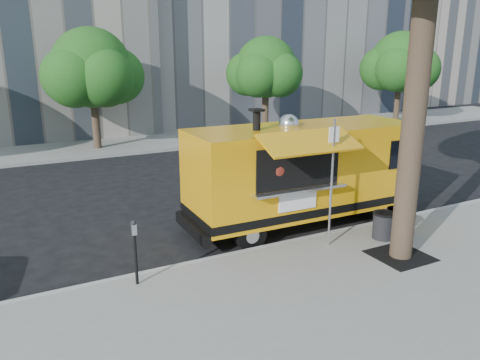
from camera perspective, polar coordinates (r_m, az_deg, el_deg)
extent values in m
plane|color=black|center=(11.88, 0.02, -7.30)|extent=(120.00, 120.00, 0.00)
cube|color=gray|center=(8.87, 12.51, -15.62)|extent=(60.00, 6.00, 0.15)
cube|color=#999993|center=(11.10, 2.26, -8.59)|extent=(60.00, 0.14, 0.16)
cube|color=gray|center=(24.18, -14.96, 4.20)|extent=(60.00, 5.00, 0.15)
cube|color=#A79A8B|center=(48.75, 19.67, 18.68)|extent=(16.00, 12.00, 16.00)
cylinder|color=#33261C|center=(10.38, 20.51, 7.87)|extent=(0.48, 0.48, 6.50)
cube|color=black|center=(11.23, 18.94, -8.73)|extent=(1.20, 1.20, 0.02)
cylinder|color=#33261C|center=(22.99, -17.18, 6.95)|extent=(0.36, 0.36, 2.60)
sphere|color=#1B4713|center=(22.78, -17.67, 12.92)|extent=(3.60, 3.60, 3.60)
cylinder|color=#33261C|center=(25.87, 3.09, 8.50)|extent=(0.36, 0.36, 2.60)
sphere|color=#1B4713|center=(25.69, 3.17, 13.58)|extent=(3.24, 3.24, 3.24)
cylinder|color=#33261C|center=(32.23, 18.62, 9.12)|extent=(0.36, 0.36, 2.60)
sphere|color=#1B4713|center=(32.09, 19.00, 13.47)|extent=(3.78, 3.78, 3.78)
cylinder|color=silver|center=(10.90, 11.08, -0.51)|extent=(0.06, 0.06, 3.00)
cube|color=white|center=(10.65, 11.40, 5.45)|extent=(0.28, 0.02, 0.35)
cylinder|color=black|center=(9.46, -12.59, -9.43)|extent=(0.06, 0.06, 1.05)
cube|color=silver|center=(9.22, -12.81, -5.91)|extent=(0.10, 0.08, 0.22)
sphere|color=black|center=(9.18, -12.86, -5.15)|extent=(0.11, 0.11, 0.11)
cube|color=#EC9F0C|center=(12.53, 7.74, 1.47)|extent=(6.22, 2.22, 2.24)
cube|color=black|center=(12.78, 7.59, -2.49)|extent=(6.24, 2.24, 0.21)
cube|color=black|center=(14.80, 17.83, -1.65)|extent=(0.22, 1.99, 0.29)
cube|color=black|center=(11.49, -5.81, -5.89)|extent=(0.22, 1.99, 0.29)
cube|color=black|center=(14.40, 18.16, 4.12)|extent=(0.08, 1.67, 0.90)
cylinder|color=black|center=(13.52, 17.20, -3.41)|extent=(0.77, 0.28, 0.76)
cylinder|color=black|center=(14.77, 12.59, -1.49)|extent=(0.77, 0.28, 0.76)
cylinder|color=black|center=(11.19, 1.25, -6.68)|extent=(0.77, 0.28, 0.76)
cylinder|color=black|center=(12.66, -2.43, -3.99)|extent=(0.77, 0.28, 0.76)
cube|color=black|center=(11.19, 6.97, 1.67)|extent=(2.29, 0.23, 1.00)
cube|color=silver|center=(11.20, 7.33, -1.19)|extent=(2.49, 0.40, 0.06)
cube|color=#EC9F0C|center=(10.64, 8.56, 4.63)|extent=(2.40, 0.95, 0.40)
cube|color=white|center=(11.35, 7.05, -2.50)|extent=(1.05, 0.06, 0.48)
cylinder|color=black|center=(11.54, 2.04, 7.25)|extent=(0.19, 0.19, 0.52)
sphere|color=silver|center=(12.25, 5.95, 6.77)|extent=(0.53, 0.53, 0.53)
sphere|color=maroon|center=(11.17, 3.90, 1.46)|extent=(0.80, 0.80, 0.80)
cylinder|color=#FF590C|center=(11.01, 4.49, 0.54)|extent=(0.33, 0.12, 0.32)
cylinder|color=black|center=(11.99, 17.08, -5.32)|extent=(0.51, 0.51, 0.66)
cylinder|color=black|center=(11.89, 17.20, -3.93)|extent=(0.55, 0.55, 0.04)
cylinder|color=black|center=(12.37, 18.59, -4.81)|extent=(0.51, 0.51, 0.66)
cylinder|color=black|center=(12.27, 18.72, -3.44)|extent=(0.55, 0.55, 0.04)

